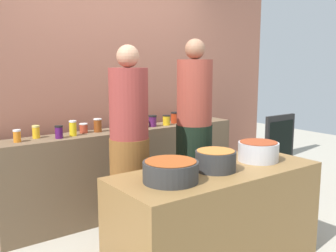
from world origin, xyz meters
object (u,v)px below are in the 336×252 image
preserve_jar_1 (36,132)px  preserve_jar_3 (73,128)px  preserve_jar_4 (84,128)px  preserve_jar_9 (174,118)px  preserve_jar_5 (98,125)px  chalkboard_sign (279,155)px  preserve_jar_6 (143,122)px  preserve_jar_7 (153,121)px  preserve_jar_10 (185,117)px  cooking_pot_left (171,171)px  preserve_jar_11 (197,117)px  cooking_pot_right (258,151)px  preserve_jar_8 (166,120)px  cooking_pot_center (216,161)px  cook_in_cap (194,143)px  preserve_jar_0 (17,136)px  cook_with_tongs (130,158)px  preserve_jar_2 (59,132)px

preserve_jar_1 → preserve_jar_3: 0.34m
preserve_jar_4 → preserve_jar_9: (1.11, -0.04, 0.02)m
preserve_jar_5 → chalkboard_sign: (2.10, -0.63, -0.48)m
preserve_jar_6 → preserve_jar_7: 0.12m
preserve_jar_1 → preserve_jar_10: bearing=-2.0°
cooking_pot_left → preserve_jar_11: bearing=44.2°
preserve_jar_4 → cooking_pot_right: (0.91, -1.46, -0.09)m
preserve_jar_3 → preserve_jar_10: 1.40m
preserve_jar_9 → preserve_jar_3: bearing=-177.8°
preserve_jar_8 → preserve_jar_11: size_ratio=0.95×
preserve_jar_3 → preserve_jar_6: bearing=-0.3°
preserve_jar_6 → preserve_jar_8: 0.30m
preserve_jar_4 → cooking_pot_center: 1.53m
preserve_jar_3 → cooking_pot_right: preserve_jar_3 is taller
cook_in_cap → chalkboard_sign: (1.42, 0.07, -0.34)m
preserve_jar_1 → preserve_jar_11: (1.87, -0.11, -0.00)m
preserve_jar_0 → cook_with_tongs: (0.74, -0.68, -0.17)m
chalkboard_sign → preserve_jar_9: bearing=150.9°
preserve_jar_7 → cook_in_cap: size_ratio=0.07×
preserve_jar_4 → chalkboard_sign: preserve_jar_4 is taller
preserve_jar_2 → cooking_pot_center: preserve_jar_2 is taller
preserve_jar_6 → cooking_pot_center: bearing=-99.7°
preserve_jar_0 → chalkboard_sign: preserve_jar_0 is taller
cook_with_tongs → cook_in_cap: size_ratio=0.96×
preserve_jar_2 → preserve_jar_4: bearing=22.6°
preserve_jar_0 → chalkboard_sign: size_ratio=0.11×
preserve_jar_10 → preserve_jar_8: bearing=-170.8°
preserve_jar_7 → cooking_pot_center: (-0.35, -1.38, -0.11)m
preserve_jar_10 → cook_in_cap: bearing=-122.4°
preserve_jar_4 → preserve_jar_7: (0.77, -0.09, 0.01)m
preserve_jar_7 → chalkboard_sign: bearing=-21.4°
preserve_jar_3 → preserve_jar_6: preserve_jar_3 is taller
preserve_jar_11 → chalkboard_sign: size_ratio=0.12×
preserve_jar_11 → preserve_jar_5: bearing=177.0°
preserve_jar_0 → preserve_jar_7: bearing=-0.7°
preserve_jar_2 → preserve_jar_10: preserve_jar_2 is taller
preserve_jar_9 → cooking_pot_center: bearing=-115.8°
preserve_jar_1 → cooking_pot_right: bearing=-46.7°
preserve_jar_2 → preserve_jar_8: preserve_jar_2 is taller
cooking_pot_left → cook_with_tongs: size_ratio=0.22×
preserve_jar_5 → preserve_jar_2: bearing=-168.5°
cook_in_cap → preserve_jar_1: bearing=150.0°
cooking_pot_center → chalkboard_sign: (1.82, 0.81, -0.37)m
preserve_jar_5 → preserve_jar_9: bearing=0.0°
preserve_jar_5 → preserve_jar_9: size_ratio=1.06×
preserve_jar_9 → cooking_pot_right: bearing=-97.9°
preserve_jar_11 → preserve_jar_8: bearing=179.7°
preserve_jar_3 → chalkboard_sign: size_ratio=0.15×
preserve_jar_1 → preserve_jar_4: 0.47m
preserve_jar_11 → cooking_pot_left: 1.99m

